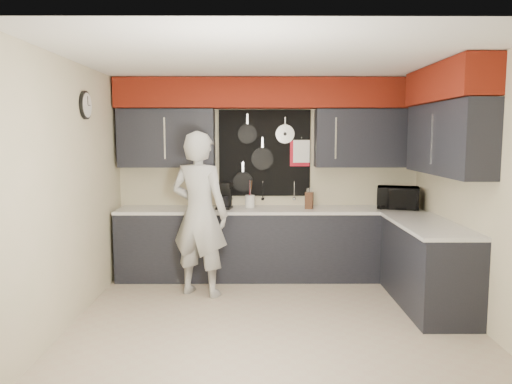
{
  "coord_description": "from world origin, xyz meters",
  "views": [
    {
      "loc": [
        -0.19,
        -4.95,
        1.86
      ],
      "look_at": [
        -0.17,
        0.5,
        1.24
      ],
      "focal_mm": 35.0,
      "sensor_mm": 36.0,
      "label": 1
    }
  ],
  "objects_px": {
    "knife_block": "(309,200)",
    "coffee_maker": "(224,195)",
    "microwave": "(398,198)",
    "person": "(199,214)",
    "utensil_crock": "(250,201)"
  },
  "relations": [
    {
      "from": "microwave",
      "to": "knife_block",
      "type": "relative_size",
      "value": 2.4
    },
    {
      "from": "knife_block",
      "to": "coffee_maker",
      "type": "height_order",
      "value": "coffee_maker"
    },
    {
      "from": "microwave",
      "to": "person",
      "type": "height_order",
      "value": "person"
    },
    {
      "from": "utensil_crock",
      "to": "microwave",
      "type": "bearing_deg",
      "value": -3.42
    },
    {
      "from": "utensil_crock",
      "to": "person",
      "type": "bearing_deg",
      "value": -126.64
    },
    {
      "from": "microwave",
      "to": "utensil_crock",
      "type": "height_order",
      "value": "microwave"
    },
    {
      "from": "coffee_maker",
      "to": "microwave",
      "type": "bearing_deg",
      "value": 9.3
    },
    {
      "from": "coffee_maker",
      "to": "utensil_crock",
      "type": "bearing_deg",
      "value": 24.98
    },
    {
      "from": "utensil_crock",
      "to": "person",
      "type": "height_order",
      "value": "person"
    },
    {
      "from": "coffee_maker",
      "to": "knife_block",
      "type": "bearing_deg",
      "value": 8.47
    },
    {
      "from": "coffee_maker",
      "to": "person",
      "type": "relative_size",
      "value": 0.18
    },
    {
      "from": "knife_block",
      "to": "utensil_crock",
      "type": "relative_size",
      "value": 1.31
    },
    {
      "from": "microwave",
      "to": "coffee_maker",
      "type": "bearing_deg",
      "value": -165.17
    },
    {
      "from": "knife_block",
      "to": "utensil_crock",
      "type": "height_order",
      "value": "knife_block"
    },
    {
      "from": "microwave",
      "to": "coffee_maker",
      "type": "relative_size",
      "value": 1.52
    }
  ]
}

